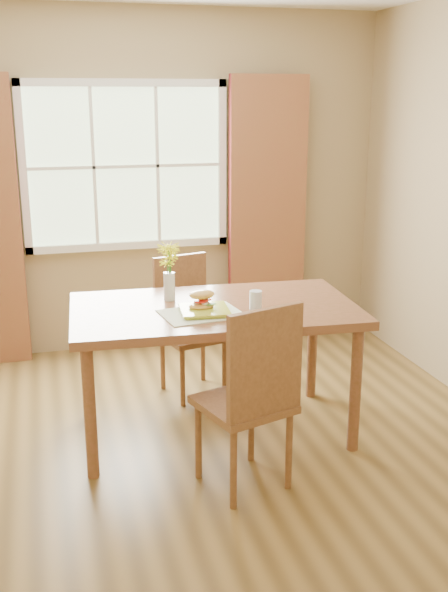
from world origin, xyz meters
TOP-DOWN VIEW (x-y plane):
  - room at (0.00, 0.00)m, footprint 4.24×3.84m
  - window at (0.00, 1.87)m, footprint 1.62×0.06m
  - curtain_right at (1.15, 1.78)m, footprint 0.65×0.08m
  - dining_table at (0.29, 0.18)m, footprint 1.75×1.05m
  - chair_near at (0.32, -0.52)m, footprint 0.55×0.55m
  - chair_far at (0.27, 0.88)m, footprint 0.49×0.49m
  - placemat at (0.18, 0.05)m, footprint 0.49×0.39m
  - plate at (0.20, 0.06)m, footprint 0.30×0.30m
  - croissant_sandwich at (0.19, 0.08)m, footprint 0.16×0.12m
  - water_glass at (0.51, 0.07)m, footprint 0.07×0.07m
  - flower_vase at (0.06, 0.38)m, footprint 0.14×0.14m

SIDE VIEW (x-z plane):
  - chair_far at x=0.27m, z-range 0.05..1.01m
  - chair_near at x=0.32m, z-range 0.05..1.10m
  - dining_table at x=0.29m, z-range 0.33..1.15m
  - placemat at x=0.18m, z-range 0.83..0.83m
  - plate at x=0.20m, z-range 0.83..0.85m
  - water_glass at x=0.51m, z-range 0.82..0.93m
  - croissant_sandwich at x=0.19m, z-range 0.84..0.96m
  - flower_vase at x=0.06m, z-range 0.87..1.23m
  - curtain_right at x=1.15m, z-range 0.00..2.20m
  - room at x=0.00m, z-range -0.02..2.72m
  - window at x=0.00m, z-range 0.84..2.16m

